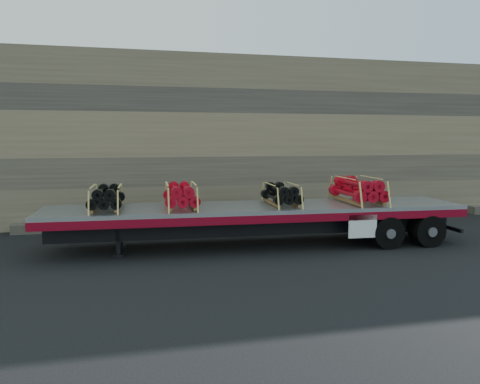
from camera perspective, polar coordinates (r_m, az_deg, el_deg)
The scene contains 7 objects.
ground at distance 15.12m, azimuth 3.49°, elevation -7.02°, with size 120.00×120.00×0.00m, color black.
rock_wall at distance 21.00m, azimuth -1.68°, elevation 6.40°, with size 44.00×3.00×7.00m, color #7A6B54.
trailer at distance 15.46m, azimuth 2.02°, elevation -4.13°, with size 13.61×2.62×1.36m, color #9EA1A5, non-canonical shape.
bundle_front at distance 14.98m, azimuth -15.95°, elevation -0.73°, with size 0.99×1.97×0.70m, color black, non-canonical shape.
bundle_midfront at distance 14.95m, azimuth -7.24°, elevation -0.48°, with size 1.04×2.08×0.74m, color #BA091C, non-canonical shape.
bundle_midrear at distance 15.51m, azimuth 5.04°, elevation -0.33°, with size 0.94×1.88×0.67m, color black, non-canonical shape.
bundle_rear at distance 16.44m, azimuth 14.15°, elevation 0.17°, with size 1.17×2.34×0.83m, color #BA091C, non-canonical shape.
Camera 1 is at (-4.33, -14.05, 3.52)m, focal length 35.00 mm.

